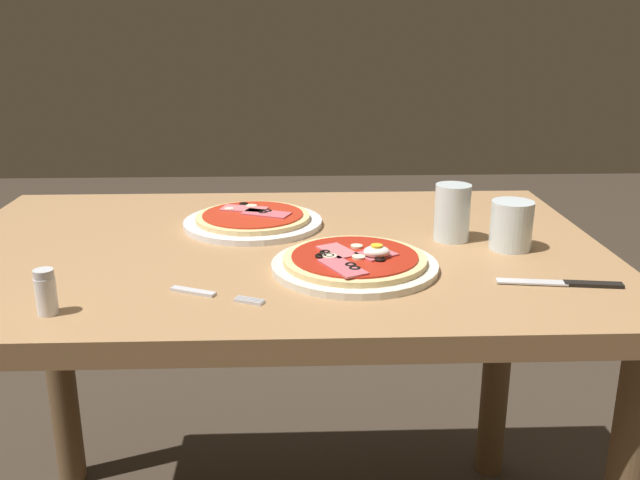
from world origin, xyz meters
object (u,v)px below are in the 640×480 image
(pizza_foreground, at_px, (355,263))
(knife, at_px, (568,283))
(fork, at_px, (209,294))
(salt_shaker, at_px, (46,292))
(water_glass_far, at_px, (452,216))
(water_glass_near, at_px, (511,228))
(pizza_across_left, at_px, (253,220))
(dining_table, at_px, (275,303))

(pizza_foreground, height_order, knife, pizza_foreground)
(fork, bearing_deg, salt_shaker, -164.84)
(pizza_foreground, xyz_separation_m, water_glass_far, (0.20, 0.16, 0.03))
(fork, bearing_deg, water_glass_near, 21.74)
(pizza_foreground, height_order, water_glass_near, water_glass_near)
(salt_shaker, bearing_deg, fork, 15.16)
(pizza_across_left, distance_m, water_glass_far, 0.40)
(water_glass_near, relative_size, water_glass_far, 0.83)
(dining_table, height_order, water_glass_far, water_glass_far)
(pizza_foreground, height_order, water_glass_far, water_glass_far)
(fork, bearing_deg, knife, 2.33)
(water_glass_far, distance_m, salt_shaker, 0.73)
(salt_shaker, bearing_deg, water_glass_far, 26.70)
(dining_table, distance_m, pizza_across_left, 0.19)
(pizza_foreground, xyz_separation_m, water_glass_near, (0.29, 0.10, 0.03))
(dining_table, distance_m, salt_shaker, 0.47)
(water_glass_far, bearing_deg, dining_table, -176.94)
(pizza_foreground, bearing_deg, dining_table, 134.68)
(water_glass_near, relative_size, fork, 0.60)
(knife, relative_size, salt_shaker, 2.92)
(pizza_across_left, distance_m, knife, 0.63)
(water_glass_far, bearing_deg, knife, -61.07)
(pizza_foreground, bearing_deg, fork, -154.92)
(dining_table, bearing_deg, salt_shaker, -135.49)
(dining_table, bearing_deg, pizza_foreground, -45.32)
(fork, distance_m, knife, 0.56)
(knife, bearing_deg, dining_table, 154.36)
(water_glass_far, relative_size, knife, 0.55)
(knife, bearing_deg, salt_shaker, -173.96)
(pizza_across_left, relative_size, water_glass_near, 3.15)
(dining_table, height_order, knife, knife)
(pizza_foreground, height_order, salt_shaker, salt_shaker)
(dining_table, xyz_separation_m, water_glass_far, (0.34, 0.02, 0.16))
(pizza_foreground, relative_size, fork, 1.87)
(dining_table, bearing_deg, water_glass_near, -5.27)
(dining_table, distance_m, water_glass_near, 0.46)
(salt_shaker, bearing_deg, water_glass_near, 19.84)
(water_glass_far, height_order, fork, water_glass_far)
(dining_table, xyz_separation_m, knife, (0.47, -0.23, 0.12))
(water_glass_far, bearing_deg, pizza_foreground, -141.13)
(pizza_across_left, height_order, water_glass_far, water_glass_far)
(water_glass_far, bearing_deg, pizza_across_left, 164.04)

